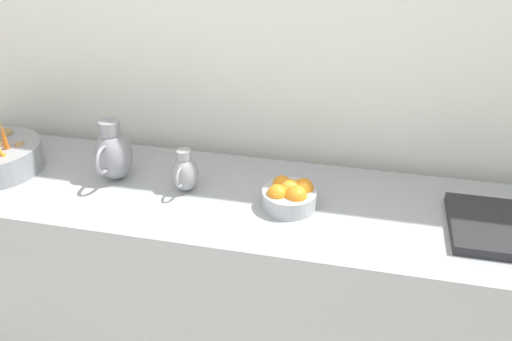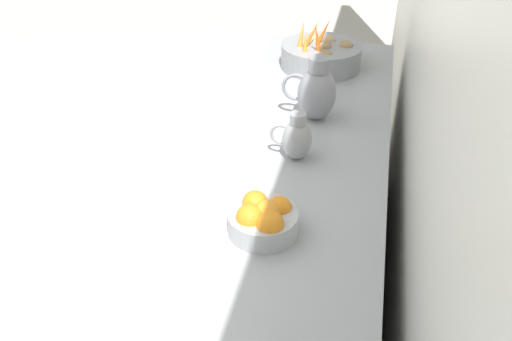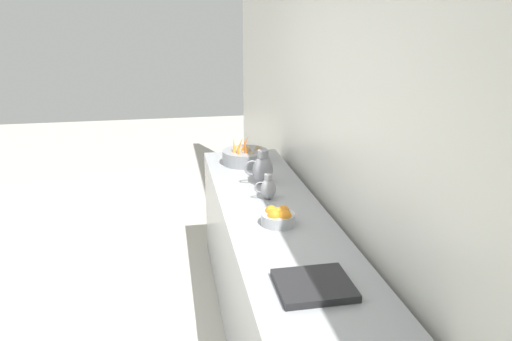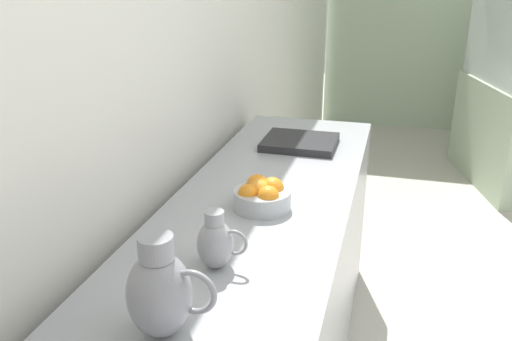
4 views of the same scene
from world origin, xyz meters
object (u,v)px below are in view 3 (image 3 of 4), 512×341
vegetable_colander (245,156)px  metal_pitcher_tall (263,169)px  metal_pitcher_short (268,188)px  orange_bowl (278,217)px

vegetable_colander → metal_pitcher_tall: metal_pitcher_tall is taller
vegetable_colander → metal_pitcher_tall: bearing=94.8°
metal_pitcher_tall → metal_pitcher_short: bearing=85.5°
vegetable_colander → metal_pitcher_tall: size_ratio=1.49×
orange_bowl → metal_pitcher_tall: 0.73m
metal_pitcher_short → vegetable_colander: bearing=-88.6°
vegetable_colander → orange_bowl: 1.24m
vegetable_colander → orange_bowl: bearing=89.7°
metal_pitcher_tall → metal_pitcher_short: size_ratio=1.46×
vegetable_colander → orange_bowl: vegetable_colander is taller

